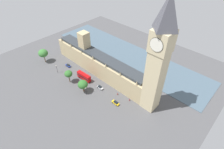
{
  "coord_description": "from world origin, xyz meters",
  "views": [
    {
      "loc": [
        61.11,
        71.63,
        76.12
      ],
      "look_at": [
        1.0,
        14.82,
        7.61
      ],
      "focal_mm": 28.04,
      "sensor_mm": 36.0,
      "label": 1
    }
  ],
  "objects_px": {
    "double_decker_bus_by_river_gate": "(84,76)",
    "pedestrian_near_tower": "(118,94)",
    "pedestrian_far_end": "(129,100)",
    "plane_tree_opposite_hall": "(68,74)",
    "parliament_building": "(98,62)",
    "street_lamp_trailing": "(86,90)",
    "plane_tree_corner": "(83,84)",
    "clock_tower": "(158,58)",
    "car_yellow_cab_under_trees": "(116,103)",
    "car_blue_leading": "(68,65)",
    "street_lamp_slot_10": "(57,68)",
    "plane_tree_kerbside": "(43,53)",
    "car_silver_midblock": "(100,87)"
  },
  "relations": [
    {
      "from": "plane_tree_opposite_hall",
      "to": "street_lamp_slot_10",
      "type": "distance_m",
      "value": 14.28
    },
    {
      "from": "plane_tree_opposite_hall",
      "to": "plane_tree_kerbside",
      "type": "distance_m",
      "value": 31.9
    },
    {
      "from": "plane_tree_kerbside",
      "to": "street_lamp_trailing",
      "type": "bearing_deg",
      "value": 88.72
    },
    {
      "from": "parliament_building",
      "to": "pedestrian_near_tower",
      "type": "distance_m",
      "value": 27.02
    },
    {
      "from": "clock_tower",
      "to": "double_decker_bus_by_river_gate",
      "type": "xyz_separation_m",
      "value": [
        10.76,
        -43.59,
        -29.24
      ]
    },
    {
      "from": "pedestrian_near_tower",
      "to": "plane_tree_corner",
      "type": "height_order",
      "value": "plane_tree_corner"
    },
    {
      "from": "street_lamp_slot_10",
      "to": "car_blue_leading",
      "type": "bearing_deg",
      "value": -176.98
    },
    {
      "from": "car_blue_leading",
      "to": "double_decker_bus_by_river_gate",
      "type": "distance_m",
      "value": 19.57
    },
    {
      "from": "car_blue_leading",
      "to": "plane_tree_opposite_hall",
      "type": "height_order",
      "value": "plane_tree_opposite_hall"
    },
    {
      "from": "double_decker_bus_by_river_gate",
      "to": "pedestrian_near_tower",
      "type": "bearing_deg",
      "value": -82.72
    },
    {
      "from": "clock_tower",
      "to": "car_silver_midblock",
      "type": "height_order",
      "value": "clock_tower"
    },
    {
      "from": "pedestrian_near_tower",
      "to": "street_lamp_slot_10",
      "type": "relative_size",
      "value": 0.24
    },
    {
      "from": "car_blue_leading",
      "to": "plane_tree_corner",
      "type": "bearing_deg",
      "value": -107.68
    },
    {
      "from": "car_blue_leading",
      "to": "double_decker_bus_by_river_gate",
      "type": "relative_size",
      "value": 0.41
    },
    {
      "from": "pedestrian_near_tower",
      "to": "pedestrian_far_end",
      "type": "distance_m",
      "value": 8.19
    },
    {
      "from": "car_yellow_cab_under_trees",
      "to": "plane_tree_kerbside",
      "type": "relative_size",
      "value": 0.45
    },
    {
      "from": "car_silver_midblock",
      "to": "double_decker_bus_by_river_gate",
      "type": "bearing_deg",
      "value": -83.09
    },
    {
      "from": "car_blue_leading",
      "to": "plane_tree_kerbside",
      "type": "bearing_deg",
      "value": 114.76
    },
    {
      "from": "pedestrian_far_end",
      "to": "plane_tree_corner",
      "type": "relative_size",
      "value": 0.19
    },
    {
      "from": "pedestrian_far_end",
      "to": "plane_tree_opposite_hall",
      "type": "bearing_deg",
      "value": -53.67
    },
    {
      "from": "plane_tree_opposite_hall",
      "to": "clock_tower",
      "type": "bearing_deg",
      "value": 111.11
    },
    {
      "from": "street_lamp_slot_10",
      "to": "pedestrian_far_end",
      "type": "bearing_deg",
      "value": 104.88
    },
    {
      "from": "car_silver_midblock",
      "to": "plane_tree_kerbside",
      "type": "xyz_separation_m",
      "value": [
        8.28,
        -50.47,
        6.63
      ]
    },
    {
      "from": "car_silver_midblock",
      "to": "car_yellow_cab_under_trees",
      "type": "xyz_separation_m",
      "value": [
        2.56,
        15.45,
        0.0
      ]
    },
    {
      "from": "street_lamp_trailing",
      "to": "car_yellow_cab_under_trees",
      "type": "bearing_deg",
      "value": 111.31
    },
    {
      "from": "car_blue_leading",
      "to": "pedestrian_far_end",
      "type": "xyz_separation_m",
      "value": [
        -4.72,
        52.83,
        -0.18
      ]
    },
    {
      "from": "clock_tower",
      "to": "street_lamp_slot_10",
      "type": "xyz_separation_m",
      "value": [
        18.76,
        -62.57,
        -27.49
      ]
    },
    {
      "from": "clock_tower",
      "to": "plane_tree_corner",
      "type": "relative_size",
      "value": 7.28
    },
    {
      "from": "pedestrian_far_end",
      "to": "street_lamp_slot_10",
      "type": "height_order",
      "value": "street_lamp_slot_10"
    },
    {
      "from": "clock_tower",
      "to": "street_lamp_trailing",
      "type": "bearing_deg",
      "value": -59.41
    },
    {
      "from": "plane_tree_corner",
      "to": "plane_tree_opposite_hall",
      "type": "height_order",
      "value": "plane_tree_opposite_hall"
    },
    {
      "from": "pedestrian_near_tower",
      "to": "street_lamp_trailing",
      "type": "bearing_deg",
      "value": -46.31
    },
    {
      "from": "car_blue_leading",
      "to": "car_silver_midblock",
      "type": "height_order",
      "value": "same"
    },
    {
      "from": "parliament_building",
      "to": "double_decker_bus_by_river_gate",
      "type": "relative_size",
      "value": 7.2
    },
    {
      "from": "car_yellow_cab_under_trees",
      "to": "pedestrian_near_tower",
      "type": "height_order",
      "value": "car_yellow_cab_under_trees"
    },
    {
      "from": "street_lamp_slot_10",
      "to": "plane_tree_corner",
      "type": "bearing_deg",
      "value": 91.19
    },
    {
      "from": "street_lamp_slot_10",
      "to": "clock_tower",
      "type": "bearing_deg",
      "value": 106.69
    },
    {
      "from": "car_blue_leading",
      "to": "car_silver_midblock",
      "type": "xyz_separation_m",
      "value": [
        -0.1,
        33.16,
        0.0
      ]
    },
    {
      "from": "car_yellow_cab_under_trees",
      "to": "pedestrian_near_tower",
      "type": "relative_size",
      "value": 3.14
    },
    {
      "from": "car_yellow_cab_under_trees",
      "to": "street_lamp_trailing",
      "type": "relative_size",
      "value": 0.81
    },
    {
      "from": "parliament_building",
      "to": "car_blue_leading",
      "type": "height_order",
      "value": "parliament_building"
    },
    {
      "from": "double_decker_bus_by_river_gate",
      "to": "plane_tree_corner",
      "type": "relative_size",
      "value": 1.26
    },
    {
      "from": "pedestrian_near_tower",
      "to": "plane_tree_opposite_hall",
      "type": "height_order",
      "value": "plane_tree_opposite_hall"
    },
    {
      "from": "double_decker_bus_by_river_gate",
      "to": "pedestrian_near_tower",
      "type": "distance_m",
      "value": 25.78
    },
    {
      "from": "clock_tower",
      "to": "pedestrian_far_end",
      "type": "distance_m",
      "value": 33.17
    },
    {
      "from": "parliament_building",
      "to": "street_lamp_trailing",
      "type": "bearing_deg",
      "value": 29.04
    },
    {
      "from": "car_blue_leading",
      "to": "clock_tower",
      "type": "bearing_deg",
      "value": -81.89
    },
    {
      "from": "parliament_building",
      "to": "street_lamp_trailing",
      "type": "xyz_separation_m",
      "value": [
        20.66,
        11.47,
        -3.26
      ]
    },
    {
      "from": "clock_tower",
      "to": "plane_tree_opposite_hall",
      "type": "bearing_deg",
      "value": -68.89
    },
    {
      "from": "clock_tower",
      "to": "pedestrian_near_tower",
      "type": "bearing_deg",
      "value": -72.03
    }
  ]
}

